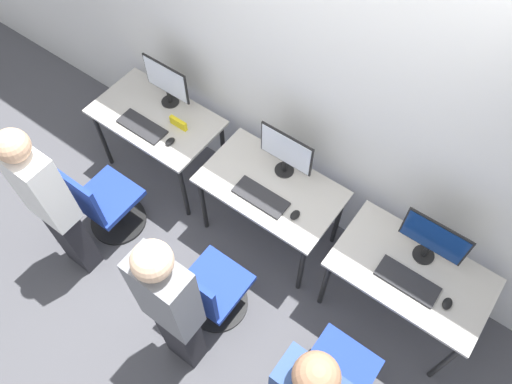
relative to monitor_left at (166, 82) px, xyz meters
name	(u,v)px	position (x,y,z in m)	size (l,w,h in m)	color
ground_plane	(247,259)	(1.16, -0.50, -0.96)	(20.00, 20.00, 0.00)	#4C4C51
wall_back	(311,86)	(1.16, 0.25, 0.44)	(12.00, 0.05, 2.80)	silver
desk_left	(157,123)	(0.00, -0.19, -0.32)	(1.06, 0.63, 0.73)	#BCB7AD
monitor_left	(166,82)	(0.00, 0.00, 0.00)	(0.44, 0.15, 0.41)	black
keyboard_left	(142,126)	(0.00, -0.34, -0.22)	(0.42, 0.17, 0.02)	#262628
mouse_left	(170,142)	(0.29, -0.33, -0.22)	(0.06, 0.09, 0.03)	black
office_chair_left	(105,205)	(0.04, -0.93, -0.62)	(0.48, 0.48, 0.86)	black
person_left	(50,203)	(0.07, -1.30, -0.08)	(0.36, 0.21, 1.63)	#232328
desk_center	(271,192)	(1.16, -0.19, -0.32)	(1.06, 0.63, 0.73)	#BCB7AD
monitor_center	(286,152)	(1.16, -0.02, 0.00)	(0.44, 0.15, 0.41)	black
keyboard_center	(261,197)	(1.16, -0.32, -0.22)	(0.42, 0.17, 0.02)	#262628
mouse_center	(295,215)	(1.45, -0.30, -0.22)	(0.06, 0.09, 0.03)	black
office_chair_center	(210,292)	(1.21, -1.00, -0.62)	(0.48, 0.48, 0.86)	black
person_center	(171,307)	(1.26, -1.37, -0.04)	(0.36, 0.22, 1.68)	#232328
desk_right	(410,277)	(2.33, -0.19, -0.32)	(1.06, 0.63, 0.73)	#BCB7AD
monitor_right	(433,239)	(2.33, -0.04, 0.00)	(0.44, 0.15, 0.41)	black
keyboard_right	(407,281)	(2.33, -0.28, -0.22)	(0.42, 0.17, 0.02)	#262628
mouse_right	(447,304)	(2.60, -0.27, -0.22)	(0.06, 0.09, 0.03)	black
office_chair_right	(334,378)	(2.25, -0.98, -0.62)	(0.48, 0.48, 0.86)	black
placard_left	(178,123)	(0.23, -0.16, -0.19)	(0.16, 0.03, 0.08)	yellow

